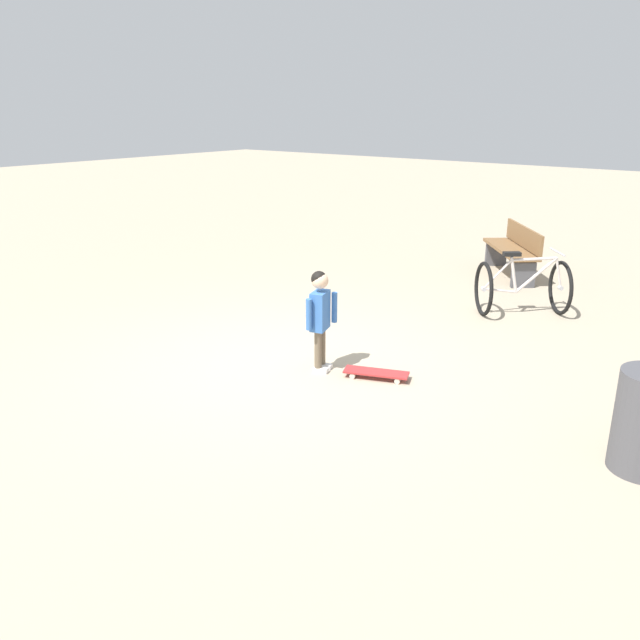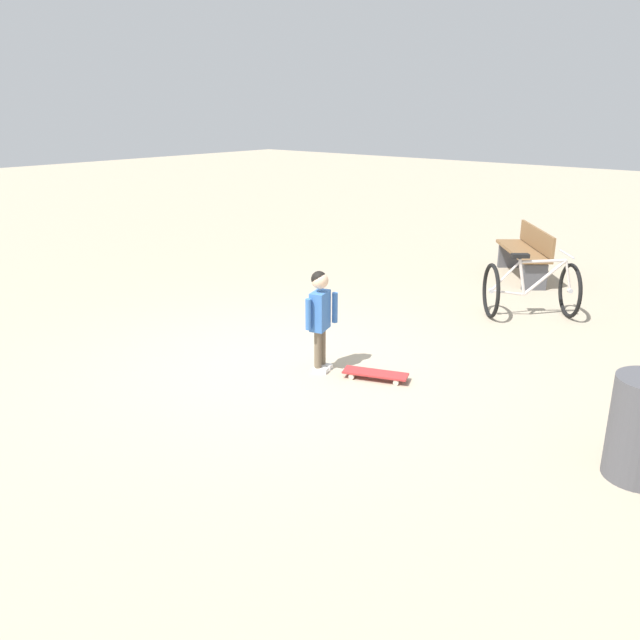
% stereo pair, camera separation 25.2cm
% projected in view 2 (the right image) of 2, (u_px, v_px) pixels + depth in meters
% --- Properties ---
extents(ground_plane, '(50.00, 50.00, 0.00)m').
position_uv_depth(ground_plane, '(281.00, 363.00, 6.79)').
color(ground_plane, tan).
extents(child_person, '(0.23, 0.40, 1.06)m').
position_uv_depth(child_person, '(320.00, 310.00, 6.41)').
color(child_person, brown).
rests_on(child_person, ground).
extents(skateboard, '(0.68, 0.42, 0.07)m').
position_uv_depth(skateboard, '(375.00, 374.00, 6.37)').
color(skateboard, '#B22D2D').
rests_on(skateboard, ground).
extents(bicycle_near, '(1.27, 1.24, 0.85)m').
position_uv_depth(bicycle_near, '(531.00, 289.00, 8.16)').
color(bicycle_near, black).
rests_on(bicycle_near, ground).
extents(street_bench, '(1.36, 1.51, 0.80)m').
position_uv_depth(street_bench, '(526.00, 252.00, 10.02)').
color(street_bench, brown).
rests_on(street_bench, ground).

